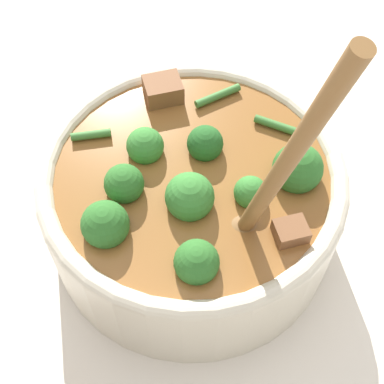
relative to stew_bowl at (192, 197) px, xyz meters
name	(u,v)px	position (x,y,z in m)	size (l,w,h in m)	color
ground_plane	(192,229)	(0.00, 0.00, -0.06)	(4.00, 4.00, 0.00)	silver
stew_bowl	(192,197)	(0.00, 0.00, 0.00)	(0.26, 0.26, 0.30)	beige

